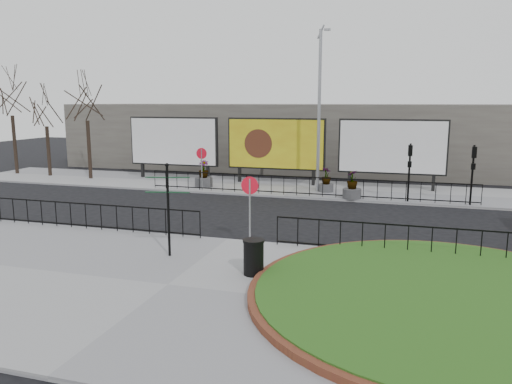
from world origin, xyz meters
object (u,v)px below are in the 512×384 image
at_px(lamp_post, 319,109).
at_px(litter_bin, 254,257).
at_px(billboard_mid, 276,144).
at_px(planter_a, 204,177).
at_px(planter_c, 352,188).
at_px(fingerpost_sign, 168,200).
at_px(planter_b, 326,182).

relative_size(lamp_post, litter_bin, 8.56).
height_order(billboard_mid, planter_a, billboard_mid).
bearing_deg(planter_c, litter_bin, -96.85).
distance_m(litter_bin, planter_c, 12.99).
xyz_separation_m(lamp_post, fingerpost_sign, (-2.66, -13.55, -2.81)).
bearing_deg(planter_a, billboard_mid, 32.44).
height_order(litter_bin, planter_a, planter_a).
xyz_separation_m(fingerpost_sign, planter_a, (-4.21, 13.06, -1.32)).
distance_m(lamp_post, planter_c, 4.94).
height_order(billboard_mid, fingerpost_sign, billboard_mid).
bearing_deg(billboard_mid, planter_a, -147.56).
xyz_separation_m(lamp_post, planter_b, (0.49, -0.00, -4.15)).
bearing_deg(lamp_post, billboard_mid, 146.75).
bearing_deg(fingerpost_sign, planter_a, 98.14).
relative_size(billboard_mid, planter_c, 4.09).
bearing_deg(planter_b, litter_bin, -89.65).
xyz_separation_m(planter_a, planter_b, (7.36, 0.48, -0.01)).
xyz_separation_m(fingerpost_sign, planter_b, (3.16, 13.55, -1.33)).
bearing_deg(litter_bin, billboard_mid, 102.29).
relative_size(billboard_mid, planter_a, 3.84).
bearing_deg(fingerpost_sign, planter_c, 58.43).
relative_size(planter_a, planter_b, 1.14).
height_order(litter_bin, planter_b, planter_b).
height_order(planter_b, planter_c, planter_c).
distance_m(lamp_post, fingerpost_sign, 14.09).
bearing_deg(litter_bin, planter_a, 117.99).
distance_m(billboard_mid, planter_a, 4.96).
relative_size(billboard_mid, litter_bin, 5.75).
bearing_deg(lamp_post, planter_a, -175.98).
height_order(billboard_mid, planter_b, billboard_mid).
height_order(billboard_mid, litter_bin, billboard_mid).
relative_size(billboard_mid, fingerpost_sign, 1.98).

